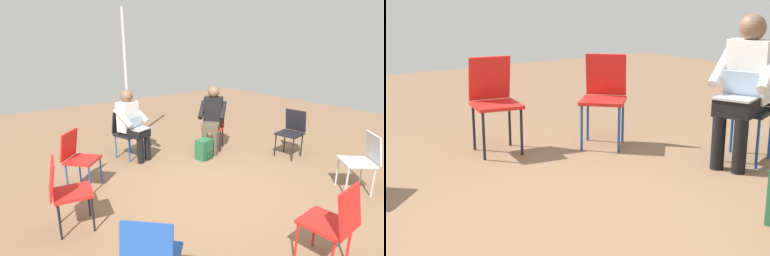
{
  "view_description": "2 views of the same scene",
  "coord_description": "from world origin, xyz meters",
  "views": [
    {
      "loc": [
        -2.54,
        -2.91,
        2.05
      ],
      "look_at": [
        -0.31,
        -0.01,
        0.98
      ],
      "focal_mm": 28.0,
      "sensor_mm": 36.0,
      "label": 1
    },
    {
      "loc": [
        2.38,
        -1.92,
        1.41
      ],
      "look_at": [
        -0.09,
        -0.09,
        0.62
      ],
      "focal_mm": 50.0,
      "sensor_mm": 36.0,
      "label": 2
    }
  ],
  "objects": [
    {
      "name": "chair_northwest",
      "position": [
        -1.41,
        1.2,
        0.5
      ],
      "size": [
        0.58,
        0.59,
        0.85
      ],
      "rotation": [
        0.0,
        0.0,
        -2.39
      ],
      "color": "red",
      "rests_on": "ground"
    },
    {
      "name": "chair_north",
      "position": [
        -0.34,
        1.91,
        0.5
      ],
      "size": [
        0.5,
        0.53,
        0.85
      ],
      "rotation": [
        0.0,
        0.0,
        -2.83
      ],
      "color": "black",
      "rests_on": "ground"
    },
    {
      "name": "ground_plane",
      "position": [
        0.0,
        0.0,
        0.0
      ],
      "size": [
        14.0,
        14.0,
        0.0
      ],
      "primitive_type": "plane",
      "color": "brown"
    },
    {
      "name": "person_with_laptop",
      "position": [
        -0.28,
        1.75,
        0.69
      ],
      "size": [
        0.59,
        0.6,
        1.24
      ],
      "rotation": [
        0.0,
        0.0,
        -2.83
      ],
      "color": "black",
      "rests_on": "ground"
    },
    {
      "name": "chair_west",
      "position": [
        -1.84,
        0.27,
        0.5
      ],
      "size": [
        0.51,
        0.47,
        0.85
      ],
      "rotation": [
        0.0,
        0.0,
        -1.77
      ],
      "color": "red",
      "rests_on": "ground"
    }
  ]
}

